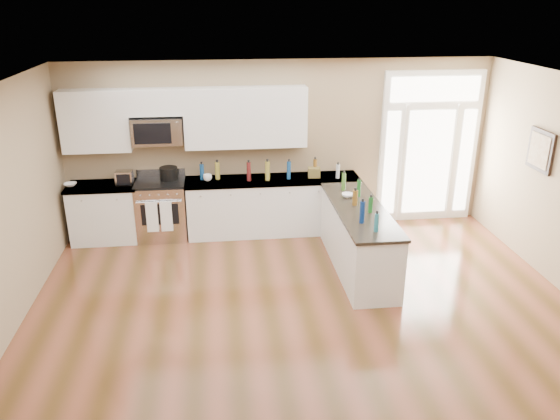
% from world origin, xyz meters
% --- Properties ---
extents(ground, '(8.00, 8.00, 0.00)m').
position_xyz_m(ground, '(0.00, 0.00, 0.00)').
color(ground, '#4E3316').
extents(room_shell, '(8.00, 8.00, 8.00)m').
position_xyz_m(room_shell, '(0.00, 0.00, 1.71)').
color(room_shell, '#96805F').
rests_on(room_shell, ground).
extents(back_cabinet_left, '(1.10, 0.66, 0.94)m').
position_xyz_m(back_cabinet_left, '(-2.87, 3.69, 0.44)').
color(back_cabinet_left, silver).
rests_on(back_cabinet_left, ground).
extents(back_cabinet_right, '(2.85, 0.66, 0.94)m').
position_xyz_m(back_cabinet_right, '(-0.16, 3.69, 0.44)').
color(back_cabinet_right, silver).
rests_on(back_cabinet_right, ground).
extents(peninsula_cabinet, '(0.69, 2.32, 0.94)m').
position_xyz_m(peninsula_cabinet, '(0.93, 2.24, 0.43)').
color(peninsula_cabinet, silver).
rests_on(peninsula_cabinet, ground).
extents(upper_cabinet_left, '(1.04, 0.33, 0.95)m').
position_xyz_m(upper_cabinet_left, '(-2.88, 3.83, 1.93)').
color(upper_cabinet_left, silver).
rests_on(upper_cabinet_left, room_shell).
extents(upper_cabinet_right, '(1.94, 0.33, 0.95)m').
position_xyz_m(upper_cabinet_right, '(-0.57, 3.83, 1.93)').
color(upper_cabinet_right, silver).
rests_on(upper_cabinet_right, room_shell).
extents(upper_cabinet_short, '(0.82, 0.33, 0.40)m').
position_xyz_m(upper_cabinet_short, '(-1.95, 3.83, 2.20)').
color(upper_cabinet_short, silver).
rests_on(upper_cabinet_short, room_shell).
extents(microwave, '(0.78, 0.41, 0.42)m').
position_xyz_m(microwave, '(-1.95, 3.80, 1.76)').
color(microwave, silver).
rests_on(microwave, room_shell).
extents(entry_door, '(1.70, 0.10, 2.60)m').
position_xyz_m(entry_door, '(2.55, 3.95, 1.30)').
color(entry_door, white).
rests_on(entry_door, ground).
extents(wall_art_near, '(0.05, 0.58, 0.58)m').
position_xyz_m(wall_art_near, '(3.47, 2.20, 1.70)').
color(wall_art_near, black).
rests_on(wall_art_near, room_shell).
extents(kitchen_range, '(0.79, 0.70, 1.08)m').
position_xyz_m(kitchen_range, '(-1.98, 3.69, 0.48)').
color(kitchen_range, silver).
rests_on(kitchen_range, ground).
extents(stockpot, '(0.30, 0.30, 0.22)m').
position_xyz_m(stockpot, '(-1.83, 3.81, 1.06)').
color(stockpot, black).
rests_on(stockpot, kitchen_range).
extents(toaster_oven, '(0.27, 0.21, 0.22)m').
position_xyz_m(toaster_oven, '(-2.51, 3.67, 1.05)').
color(toaster_oven, silver).
rests_on(toaster_oven, back_cabinet_left).
extents(cardboard_box, '(0.21, 0.16, 0.16)m').
position_xyz_m(cardboard_box, '(0.52, 3.69, 1.02)').
color(cardboard_box, brown).
rests_on(cardboard_box, back_cabinet_right).
extents(bowl_left, '(0.21, 0.21, 0.05)m').
position_xyz_m(bowl_left, '(-3.35, 3.68, 0.96)').
color(bowl_left, white).
rests_on(bowl_left, back_cabinet_left).
extents(bowl_peninsula, '(0.21, 0.21, 0.05)m').
position_xyz_m(bowl_peninsula, '(0.85, 2.68, 0.97)').
color(bowl_peninsula, white).
rests_on(bowl_peninsula, peninsula_cabinet).
extents(cup_counter, '(0.15, 0.15, 0.11)m').
position_xyz_m(cup_counter, '(-1.21, 3.69, 0.99)').
color(cup_counter, white).
rests_on(cup_counter, back_cabinet_right).
extents(counter_bottles, '(2.39, 2.44, 0.31)m').
position_xyz_m(counter_bottles, '(0.16, 3.08, 1.08)').
color(counter_bottles, '#19591E').
rests_on(counter_bottles, back_cabinet_right).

